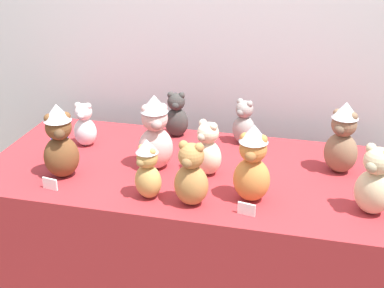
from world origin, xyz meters
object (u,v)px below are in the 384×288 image
(teddy_bear_blush, at_px, (155,133))
(teddy_bear_snow, at_px, (85,126))
(teddy_bear_ginger, at_px, (252,164))
(party_cup_blue, at_px, (61,148))
(display_table, at_px, (192,237))
(teddy_bear_sand, at_px, (374,182))
(teddy_bear_charcoal, at_px, (176,116))
(teddy_bear_caramel, at_px, (191,176))
(teddy_bear_chestnut, at_px, (60,142))
(teddy_bear_honey, at_px, (148,169))
(teddy_bear_cream, at_px, (208,150))
(teddy_bear_mocha, at_px, (342,138))
(teddy_bear_ash, at_px, (244,123))

(teddy_bear_blush, bearing_deg, teddy_bear_snow, 132.75)
(teddy_bear_ginger, distance_m, party_cup_blue, 0.94)
(display_table, distance_m, teddy_bear_sand, 0.94)
(teddy_bear_snow, bearing_deg, teddy_bear_charcoal, 25.91)
(teddy_bear_sand, xyz_separation_m, teddy_bear_blush, (-0.92, 0.17, 0.04))
(display_table, bearing_deg, teddy_bear_caramel, -77.00)
(display_table, xyz_separation_m, teddy_bear_charcoal, (-0.17, 0.34, 0.48))
(teddy_bear_chestnut, relative_size, teddy_bear_honey, 1.31)
(teddy_bear_cream, bearing_deg, teddy_bear_snow, -164.79)
(teddy_bear_blush, distance_m, party_cup_blue, 0.47)
(teddy_bear_chestnut, height_order, teddy_bear_cream, teddy_bear_chestnut)
(teddy_bear_snow, distance_m, teddy_bear_sand, 1.37)
(teddy_bear_honey, relative_size, teddy_bear_cream, 1.02)
(teddy_bear_honey, xyz_separation_m, teddy_bear_mocha, (0.76, 0.42, 0.04))
(teddy_bear_chestnut, height_order, teddy_bear_mocha, teddy_bear_chestnut)
(teddy_bear_honey, bearing_deg, teddy_bear_ash, 90.19)
(teddy_bear_sand, bearing_deg, teddy_bear_snow, -163.20)
(teddy_bear_caramel, distance_m, teddy_bear_chestnut, 0.61)
(teddy_bear_snow, height_order, party_cup_blue, teddy_bear_snow)
(teddy_bear_cream, xyz_separation_m, teddy_bear_blush, (-0.24, 0.00, 0.05))
(teddy_bear_snow, height_order, teddy_bear_blush, teddy_bear_blush)
(teddy_bear_caramel, height_order, teddy_bear_sand, teddy_bear_sand)
(teddy_bear_cream, bearing_deg, teddy_bear_ash, 103.02)
(teddy_bear_caramel, height_order, teddy_bear_honey, teddy_bear_caramel)
(teddy_bear_ash, xyz_separation_m, teddy_bear_ginger, (0.11, -0.55, 0.05))
(teddy_bear_charcoal, distance_m, teddy_bear_honey, 0.64)
(teddy_bear_caramel, height_order, teddy_bear_charcoal, teddy_bear_caramel)
(teddy_bear_mocha, relative_size, teddy_bear_ginger, 1.00)
(teddy_bear_cream, bearing_deg, teddy_bear_ginger, -11.30)
(teddy_bear_mocha, bearing_deg, teddy_bear_blush, -144.56)
(teddy_bear_blush, xyz_separation_m, party_cup_blue, (-0.46, -0.02, -0.11))
(teddy_bear_ginger, bearing_deg, teddy_bear_sand, 5.87)
(teddy_bear_sand, relative_size, teddy_bear_ginger, 0.86)
(teddy_bear_caramel, bearing_deg, teddy_bear_ash, 87.28)
(teddy_bear_mocha, bearing_deg, teddy_bear_sand, -46.25)
(teddy_bear_ash, bearing_deg, teddy_bear_cream, -80.87)
(teddy_bear_snow, height_order, teddy_bear_ginger, teddy_bear_ginger)
(teddy_bear_caramel, bearing_deg, teddy_bear_sand, 15.57)
(teddy_bear_snow, xyz_separation_m, teddy_bear_sand, (1.33, -0.33, 0.03))
(teddy_bear_caramel, distance_m, teddy_bear_charcoal, 0.69)
(teddy_bear_honey, height_order, teddy_bear_mocha, teddy_bear_mocha)
(teddy_bear_sand, height_order, teddy_bear_mocha, teddy_bear_mocha)
(teddy_bear_cream, relative_size, teddy_bear_blush, 0.72)
(teddy_bear_caramel, distance_m, party_cup_blue, 0.74)
(teddy_bear_snow, distance_m, party_cup_blue, 0.19)
(party_cup_blue, bearing_deg, teddy_bear_snow, 75.13)
(teddy_bear_mocha, bearing_deg, display_table, -144.68)
(teddy_bear_ash, height_order, teddy_bear_cream, teddy_bear_cream)
(teddy_bear_chestnut, height_order, party_cup_blue, teddy_bear_chestnut)
(teddy_bear_snow, relative_size, teddy_bear_ginger, 0.68)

